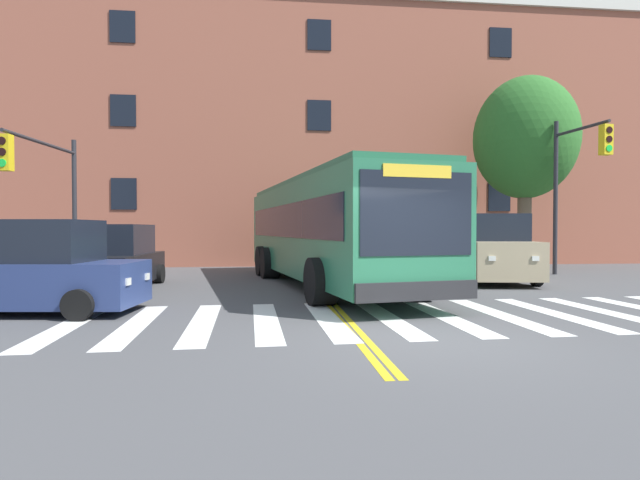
{
  "coord_description": "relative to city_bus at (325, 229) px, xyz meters",
  "views": [
    {
      "loc": [
        -2.62,
        -7.65,
        1.73
      ],
      "look_at": [
        -1.1,
        6.4,
        1.41
      ],
      "focal_mm": 28.0,
      "sensor_mm": 36.0,
      "label": 1
    }
  ],
  "objects": [
    {
      "name": "city_bus",
      "position": [
        0.0,
        0.0,
        0.0
      ],
      "size": [
        4.58,
        12.35,
        3.19
      ],
      "color": "#28704C",
      "rests_on": "ground"
    },
    {
      "name": "traffic_light_far_corner",
      "position": [
        -8.75,
        1.72,
        1.59
      ],
      "size": [
        0.59,
        4.32,
        4.9
      ],
      "color": "#28282D",
      "rests_on": "ground"
    },
    {
      "name": "car_tan_far_lane",
      "position": [
        5.52,
        0.87,
        -0.67
      ],
      "size": [
        2.8,
        5.32,
        2.2
      ],
      "color": "tan",
      "rests_on": "ground"
    },
    {
      "name": "lane_line_yellow_outer",
      "position": [
        -0.24,
        8.42,
        -1.72
      ],
      "size": [
        0.12,
        36.0,
        0.01
      ],
      "primitive_type": "cube",
      "color": "gold",
      "rests_on": "ground"
    },
    {
      "name": "crosswalk",
      "position": [
        1.72,
        -5.58,
        -1.72
      ],
      "size": [
        14.65,
        4.63,
        0.01
      ],
      "color": "white",
      "rests_on": "ground"
    },
    {
      "name": "ground_plane",
      "position": [
        0.83,
        -7.43,
        -1.72
      ],
      "size": [
        120.0,
        120.0,
        0.0
      ],
      "primitive_type": "plane",
      "color": "#4C4C4F"
    },
    {
      "name": "building_facade",
      "position": [
        0.66,
        12.03,
        4.86
      ],
      "size": [
        43.68,
        8.35,
        13.16
      ],
      "color": "#9E5642",
      "rests_on": "ground"
    },
    {
      "name": "car_black_near_lane",
      "position": [
        -6.08,
        0.05,
        -0.87
      ],
      "size": [
        2.05,
        4.1,
        1.86
      ],
      "color": "black",
      "rests_on": "ground"
    },
    {
      "name": "traffic_light_near_corner",
      "position": [
        9.24,
        1.76,
        2.08
      ],
      "size": [
        0.5,
        2.72,
        5.8
      ],
      "color": "#28282D",
      "rests_on": "ground"
    },
    {
      "name": "car_silver_behind_bus",
      "position": [
        1.38,
        9.89,
        -0.92
      ],
      "size": [
        2.07,
        4.83,
        1.75
      ],
      "color": "#B7BABF",
      "rests_on": "ground"
    },
    {
      "name": "car_navy_cross_street",
      "position": [
        -6.48,
        -4.29,
        -0.85
      ],
      "size": [
        4.29,
        2.36,
        1.91
      ],
      "color": "navy",
      "rests_on": "ground"
    },
    {
      "name": "lane_line_yellow_inner",
      "position": [
        -0.4,
        8.42,
        -1.72
      ],
      "size": [
        0.12,
        36.0,
        0.01
      ],
      "primitive_type": "cube",
      "color": "gold",
      "rests_on": "ground"
    },
    {
      "name": "street_tree_curbside_large",
      "position": [
        9.12,
        5.03,
        3.82
      ],
      "size": [
        5.75,
        5.85,
        8.16
      ],
      "color": "brown",
      "rests_on": "ground"
    }
  ]
}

